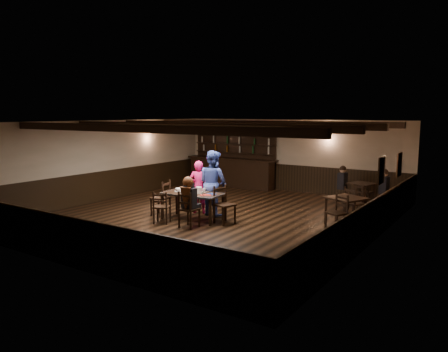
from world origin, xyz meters
The scene contains 25 objects.
ground centered at (0.00, 0.00, 0.00)m, with size 10.00×10.00×0.00m, color black.
room_shell centered at (0.01, 0.04, 1.75)m, with size 9.02×10.02×2.71m.
dining_table centered at (-0.27, -0.69, 0.68)m, with size 1.73×0.97×0.75m.
chair_near_left centered at (-0.71, -1.50, 0.51)m, with size 0.53×0.52×0.88m.
chair_near_right centered at (0.17, -1.48, 0.56)m, with size 0.45×0.43×0.96m.
chair_end_left centered at (-1.29, -0.74, 0.60)m, with size 0.54×0.56×1.02m.
chair_end_right centered at (0.62, -0.52, 0.59)m, with size 0.56×0.58×1.02m.
chair_far_pushed centered at (-1.29, 0.66, 0.46)m, with size 0.39×0.37×0.79m.
woman_pink centered at (-0.62, 0.06, 0.78)m, with size 0.57×0.37×1.56m, color #DE2192.
man_blue centered at (-0.11, 0.09, 0.94)m, with size 0.92×0.72×1.89m, color navy.
seated_person centered at (0.17, -1.41, 0.87)m, with size 0.37×0.55×0.90m.
cake centered at (-0.75, -0.67, 0.79)m, with size 0.28×0.28×0.09m.
plate_stack_a centered at (-0.37, -0.73, 0.83)m, with size 0.16×0.16×0.15m, color white.
plate_stack_b centered at (-0.08, -0.64, 0.84)m, with size 0.16×0.16×0.18m, color white.
tea_light centered at (-0.26, -0.63, 0.78)m, with size 0.04×0.04×0.06m.
salt_shaker centered at (0.11, -0.75, 0.80)m, with size 0.04×0.04×0.09m, color silver.
pepper_shaker centered at (0.15, -0.77, 0.80)m, with size 0.04×0.04×0.09m, color #A5A8AD.
drink_glass centered at (-0.01, -0.49, 0.82)m, with size 0.08×0.08×0.13m, color silver.
menu_red centered at (0.20, -0.71, 0.75)m, with size 0.29×0.21×0.00m, color maroon.
menu_blue centered at (0.25, -0.49, 0.75)m, with size 0.26×0.18×0.00m, color #0F1E4D.
bar_counter centered at (-2.42, 4.72, 0.73)m, with size 3.90×0.70×2.20m.
back_table_a centered at (3.47, 1.07, 0.65)m, with size 1.15×1.15×0.75m.
back_table_b centered at (3.11, 3.68, 0.64)m, with size 0.86×0.86×0.75m.
bg_patron_left centered at (2.43, 3.85, 0.85)m, with size 0.24×0.38×0.77m.
bg_patron_right centered at (3.79, 3.72, 0.85)m, with size 0.25×0.39×0.77m.
Camera 1 is at (7.03, -10.07, 2.94)m, focal length 35.00 mm.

